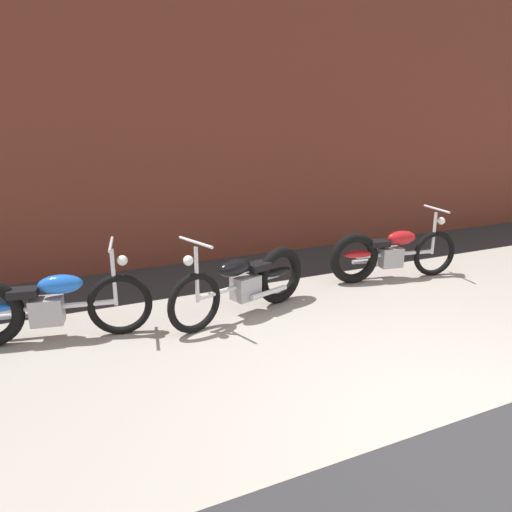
{
  "coord_description": "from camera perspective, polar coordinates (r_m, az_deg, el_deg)",
  "views": [
    {
      "loc": [
        -2.71,
        -2.21,
        2.24
      ],
      "look_at": [
        -0.56,
        2.48,
        0.75
      ],
      "focal_mm": 33.14,
      "sensor_mm": 36.0,
      "label": 1
    }
  ],
  "objects": [
    {
      "name": "ground_plane",
      "position": [
        4.16,
        23.01,
        -17.94
      ],
      "size": [
        80.0,
        80.0,
        0.0
      ],
      "primitive_type": "plane",
      "color": "#2D2D30"
    },
    {
      "name": "motorcycle_red",
      "position": [
        7.02,
        15.37,
        0.28
      ],
      "size": [
        2.0,
        0.66,
        1.03
      ],
      "rotation": [
        0.0,
        0.0,
        -0.16
      ],
      "color": "black",
      "rests_on": "ground"
    },
    {
      "name": "motorcycle_black",
      "position": [
        5.61,
        -0.65,
        -3.08
      ],
      "size": [
        1.94,
        0.83,
        1.03
      ],
      "rotation": [
        0.0,
        0.0,
        3.45
      ],
      "color": "black",
      "rests_on": "ground"
    },
    {
      "name": "sidewalk_slab",
      "position": [
        5.3,
        8.98,
        -9.1
      ],
      "size": [
        36.0,
        3.5,
        0.01
      ],
      "primitive_type": "cube",
      "color": "#9E998E",
      "rests_on": "ground"
    },
    {
      "name": "brick_building_wall",
      "position": [
        7.9,
        -4.75,
        18.52
      ],
      "size": [
        36.0,
        0.5,
        5.17
      ],
      "primitive_type": "cube",
      "color": "brown",
      "rests_on": "ground"
    },
    {
      "name": "motorcycle_blue",
      "position": [
        5.37,
        -24.79,
        -5.54
      ],
      "size": [
        1.99,
        0.69,
        1.03
      ],
      "rotation": [
        0.0,
        0.0,
        -0.19
      ],
      "color": "black",
      "rests_on": "ground"
    }
  ]
}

